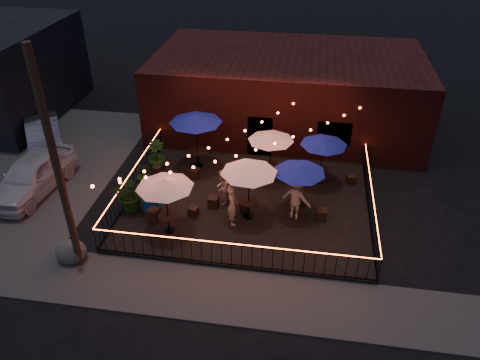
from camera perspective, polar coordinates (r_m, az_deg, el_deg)
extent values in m
plane|color=black|center=(18.36, 0.06, -6.56)|extent=(110.00, 110.00, 0.00)
cube|color=black|center=(19.88, 0.96, -2.79)|extent=(10.00, 8.00, 0.15)
cube|color=#413F3C|center=(15.99, -1.81, -13.80)|extent=(18.00, 2.50, 0.05)
cube|color=#413F3C|center=(25.73, -25.84, 2.37)|extent=(11.00, 12.00, 0.02)
cube|color=#3C1410|center=(25.92, 5.80, 10.77)|extent=(14.00, 8.00, 4.00)
cube|color=black|center=(22.84, 2.46, 5.27)|extent=(1.20, 0.24, 2.20)
cube|color=black|center=(22.55, 11.40, 5.65)|extent=(1.60, 0.24, 1.20)
cylinder|color=#392517|center=(15.71, -21.37, 1.22)|extent=(0.26, 0.26, 8.00)
cube|color=black|center=(16.72, -1.03, -10.25)|extent=(10.00, 0.04, 0.04)
cube|color=black|center=(16.11, -1.06, -7.85)|extent=(10.00, 0.04, 0.04)
cube|color=#F54714|center=(16.09, -1.06, -7.77)|extent=(10.00, 0.03, 0.02)
cube|color=black|center=(20.95, -12.70, -1.13)|extent=(0.04, 8.00, 0.04)
cube|color=black|center=(20.46, -13.01, 1.01)|extent=(0.04, 8.00, 0.04)
cube|color=#F54714|center=(20.45, -13.02, 1.08)|extent=(0.03, 8.00, 0.02)
cube|color=black|center=(19.87, 15.41, -3.64)|extent=(0.04, 8.00, 0.04)
cube|color=black|center=(19.36, 15.81, -1.44)|extent=(0.04, 8.00, 0.04)
cube|color=#F54714|center=(19.34, 15.82, -1.37)|extent=(0.03, 8.00, 0.02)
cylinder|color=black|center=(18.47, -8.60, -6.08)|extent=(0.43, 0.43, 0.03)
cylinder|color=black|center=(18.25, -8.69, -5.22)|extent=(0.06, 0.06, 0.71)
cylinder|color=black|center=(18.04, -8.78, -4.32)|extent=(0.78, 0.78, 0.04)
cylinder|color=black|center=(17.77, -8.90, -3.16)|extent=(0.04, 0.04, 2.35)
cone|color=silver|center=(17.19, -9.19, -0.38)|extent=(2.82, 2.82, 0.34)
cylinder|color=black|center=(22.39, -5.11, 1.80)|extent=(0.48, 0.48, 0.03)
cylinder|color=black|center=(22.19, -5.16, 2.67)|extent=(0.07, 0.07, 0.79)
cylinder|color=black|center=(21.99, -5.21, 3.59)|extent=(0.88, 0.88, 0.04)
cylinder|color=black|center=(21.75, -5.27, 4.75)|extent=(0.05, 0.05, 2.64)
cone|color=navy|center=(21.23, -5.43, 7.51)|extent=(2.93, 2.93, 0.39)
cylinder|color=black|center=(18.98, 1.04, -4.43)|extent=(0.44, 0.44, 0.03)
cylinder|color=black|center=(18.76, 1.06, -3.56)|extent=(0.06, 0.06, 0.72)
cylinder|color=black|center=(18.55, 1.07, -2.63)|extent=(0.80, 0.80, 0.04)
cylinder|color=black|center=(18.28, 1.08, -1.45)|extent=(0.04, 0.04, 2.41)
cone|color=silver|center=(17.71, 1.12, 1.38)|extent=(2.76, 2.76, 0.35)
cylinder|color=black|center=(21.45, 3.60, 0.36)|extent=(0.41, 0.41, 0.03)
cylinder|color=black|center=(21.27, 3.63, 1.11)|extent=(0.06, 0.06, 0.67)
cylinder|color=black|center=(21.10, 3.66, 1.90)|extent=(0.74, 0.74, 0.04)
cylinder|color=black|center=(20.88, 3.70, 2.90)|extent=(0.04, 0.04, 2.22)
cone|color=silver|center=(20.42, 3.80, 5.27)|extent=(2.08, 2.08, 0.32)
cylinder|color=black|center=(19.32, 6.87, -3.92)|extent=(0.41, 0.41, 0.03)
cylinder|color=black|center=(19.13, 6.93, -3.12)|extent=(0.06, 0.06, 0.67)
cylinder|color=black|center=(18.93, 7.00, -2.27)|extent=(0.75, 0.75, 0.04)
cylinder|color=black|center=(18.69, 7.09, -1.19)|extent=(0.04, 0.04, 2.25)
cone|color=navy|center=(18.16, 7.30, 1.38)|extent=(2.53, 2.53, 0.33)
cylinder|color=black|center=(21.37, 9.67, -0.22)|extent=(0.41, 0.41, 0.03)
cylinder|color=black|center=(21.20, 9.75, 0.53)|extent=(0.06, 0.06, 0.67)
cylinder|color=black|center=(21.02, 9.84, 1.32)|extent=(0.74, 0.74, 0.04)
cylinder|color=black|center=(20.81, 9.95, 2.32)|extent=(0.04, 0.04, 2.22)
cone|color=navy|center=(20.34, 10.20, 4.67)|extent=(2.31, 2.31, 0.32)
cube|color=black|center=(18.98, -10.46, -4.14)|extent=(0.54, 0.54, 0.51)
cube|color=black|center=(18.98, -5.69, -3.87)|extent=(0.44, 0.44, 0.42)
cube|color=black|center=(21.87, -10.06, 1.16)|extent=(0.38, 0.38, 0.41)
cube|color=black|center=(21.35, -5.53, 0.80)|extent=(0.49, 0.49, 0.48)
cube|color=black|center=(19.42, -3.27, -2.71)|extent=(0.42, 0.42, 0.47)
cube|color=black|center=(19.14, 0.49, -3.30)|extent=(0.46, 0.46, 0.44)
cube|color=black|center=(21.64, -0.51, 1.42)|extent=(0.51, 0.51, 0.46)
cube|color=black|center=(21.13, 3.70, 0.56)|extent=(0.45, 0.45, 0.49)
cube|color=black|center=(19.00, 7.41, -3.87)|extent=(0.45, 0.45, 0.47)
cube|color=black|center=(18.95, 9.86, -4.19)|extent=(0.43, 0.43, 0.48)
cube|color=black|center=(21.33, 9.88, 0.34)|extent=(0.47, 0.47, 0.44)
cube|color=black|center=(21.44, 13.37, 0.01)|extent=(0.44, 0.44, 0.40)
imported|color=tan|center=(18.14, -0.92, -3.13)|extent=(0.56, 0.71, 1.70)
imported|color=#D1A789|center=(19.30, -2.12, -0.91)|extent=(0.70, 0.84, 1.58)
imported|color=tan|center=(18.54, 6.90, -2.11)|extent=(1.41, 1.12, 1.92)
imported|color=#17410E|center=(19.44, -13.13, -1.67)|extent=(1.57, 1.43, 1.53)
imported|color=#0C3C0F|center=(20.74, -11.59, 0.56)|extent=(0.84, 0.74, 1.32)
imported|color=#15360A|center=(22.08, -10.18, 3.00)|extent=(0.90, 0.90, 1.43)
cube|color=#094CA2|center=(19.44, -10.69, -2.50)|extent=(0.71, 0.53, 0.88)
cube|color=silver|center=(19.18, -10.83, -1.36)|extent=(0.75, 0.57, 0.06)
ellipsoid|color=#40403B|center=(18.02, -19.89, -8.22)|extent=(1.05, 0.90, 0.79)
imported|color=silver|center=(22.25, -24.02, 0.56)|extent=(2.43, 4.99, 1.64)
imported|color=#A3A3AB|center=(25.69, -22.73, 5.01)|extent=(3.73, 4.69, 1.49)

